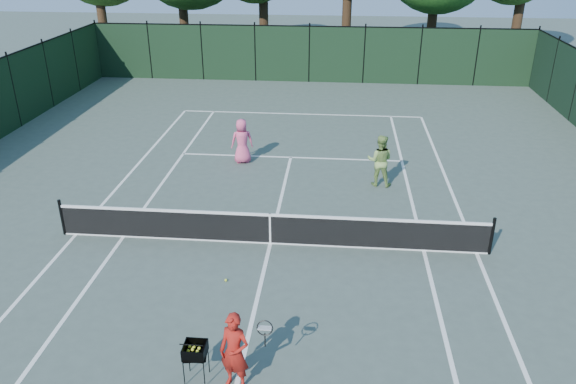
# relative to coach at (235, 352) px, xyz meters

# --- Properties ---
(ground) EXTENTS (90.00, 90.00, 0.00)m
(ground) POSITION_rel_coach_xyz_m (0.00, 5.26, -0.80)
(ground) COLOR #435249
(ground) RESTS_ON ground
(sideline_doubles_left) EXTENTS (0.10, 23.77, 0.01)m
(sideline_doubles_left) POSITION_rel_coach_xyz_m (-5.48, 5.26, -0.80)
(sideline_doubles_left) COLOR white
(sideline_doubles_left) RESTS_ON ground
(sideline_doubles_right) EXTENTS (0.10, 23.77, 0.01)m
(sideline_doubles_right) POSITION_rel_coach_xyz_m (5.49, 5.26, -0.80)
(sideline_doubles_right) COLOR white
(sideline_doubles_right) RESTS_ON ground
(sideline_singles_left) EXTENTS (0.10, 23.77, 0.01)m
(sideline_singles_left) POSITION_rel_coach_xyz_m (-4.11, 5.26, -0.80)
(sideline_singles_left) COLOR white
(sideline_singles_left) RESTS_ON ground
(sideline_singles_right) EXTENTS (0.10, 23.77, 0.01)m
(sideline_singles_right) POSITION_rel_coach_xyz_m (4.12, 5.26, -0.80)
(sideline_singles_right) COLOR white
(sideline_singles_right) RESTS_ON ground
(baseline_far) EXTENTS (10.97, 0.10, 0.01)m
(baseline_far) POSITION_rel_coach_xyz_m (0.00, 17.15, -0.80)
(baseline_far) COLOR white
(baseline_far) RESTS_ON ground
(service_line_far) EXTENTS (8.23, 0.10, 0.01)m
(service_line_far) POSITION_rel_coach_xyz_m (0.00, 11.66, -0.80)
(service_line_far) COLOR white
(service_line_far) RESTS_ON ground
(center_service_line) EXTENTS (0.10, 12.80, 0.01)m
(center_service_line) POSITION_rel_coach_xyz_m (0.00, 5.26, -0.80)
(center_service_line) COLOR white
(center_service_line) RESTS_ON ground
(tennis_net) EXTENTS (11.69, 0.09, 1.06)m
(tennis_net) POSITION_rel_coach_xyz_m (0.00, 5.26, -0.33)
(tennis_net) COLOR black
(tennis_net) RESTS_ON ground
(fence_far) EXTENTS (24.00, 0.05, 3.00)m
(fence_far) POSITION_rel_coach_xyz_m (0.00, 23.26, 0.70)
(fence_far) COLOR black
(fence_far) RESTS_ON ground
(coach) EXTENTS (1.02, 0.54, 1.60)m
(coach) POSITION_rel_coach_xyz_m (0.00, 0.00, 0.00)
(coach) COLOR #A81A13
(coach) RESTS_ON ground
(player_pink) EXTENTS (0.91, 0.72, 1.64)m
(player_pink) POSITION_rel_coach_xyz_m (-1.71, 11.03, 0.02)
(player_pink) COLOR #ED5383
(player_pink) RESTS_ON ground
(player_green) EXTENTS (0.93, 0.77, 1.74)m
(player_green) POSITION_rel_coach_xyz_m (3.13, 9.46, 0.07)
(player_green) COLOR #88AC56
(player_green) RESTS_ON ground
(ball_hopper) EXTENTS (0.48, 0.48, 0.81)m
(ball_hopper) POSITION_rel_coach_xyz_m (-0.77, 0.10, -0.12)
(ball_hopper) COLOR black
(ball_hopper) RESTS_ON ground
(loose_ball_midcourt) EXTENTS (0.07, 0.07, 0.07)m
(loose_ball_midcourt) POSITION_rel_coach_xyz_m (-0.85, 3.37, -0.77)
(loose_ball_midcourt) COLOR #DCF031
(loose_ball_midcourt) RESTS_ON ground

